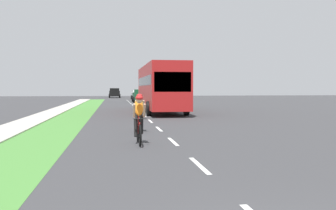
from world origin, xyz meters
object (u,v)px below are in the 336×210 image
cyclist_trailing (139,112)px  sedan_white (137,95)px  cyclist_lead (139,119)px  suv_black (115,93)px  bus_red (160,86)px  pickup_dark_green (141,96)px

cyclist_trailing → sedan_white: 42.59m
cyclist_lead → suv_black: bearing=90.7°
cyclist_trailing → bus_red: (2.47, 12.18, 1.17)m
bus_red → sedan_white: bus_red is taller
cyclist_trailing → pickup_dark_green: size_ratio=0.34×
pickup_dark_green → suv_black: suv_black is taller
cyclist_lead → sedan_white: 45.73m
cyclist_trailing → suv_black: (-0.88, 52.81, 0.14)m
pickup_dark_green → suv_black: 22.35m
cyclist_lead → cyclist_trailing: (0.23, 3.13, 0.00)m
sedan_white → suv_black: 10.92m
cyclist_lead → suv_black: (-0.65, 55.94, 0.14)m
cyclist_trailing → suv_black: size_ratio=0.37×
cyclist_trailing → bus_red: 12.49m
pickup_dark_green → sedan_white: pickup_dark_green is taller
cyclist_trailing → pickup_dark_green: 30.80m
suv_black → cyclist_lead: bearing=-89.3°
bus_red → suv_black: size_ratio=2.47×
cyclist_lead → suv_black: 55.94m
cyclist_lead → bus_red: bearing=80.0°
cyclist_lead → cyclist_trailing: size_ratio=1.00×
pickup_dark_green → sedan_white: size_ratio=1.19×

